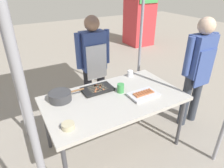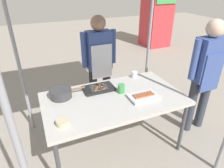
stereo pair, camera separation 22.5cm
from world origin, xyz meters
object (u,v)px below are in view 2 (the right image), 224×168
at_px(stall_table, 114,101).
at_px(condiment_bowl, 62,122).
at_px(neighbor_stall_left, 157,15).
at_px(cooking_wok, 61,93).
at_px(drink_cup_near_edge, 121,89).
at_px(tray_meat_skewers, 99,88).
at_px(vendor_woman, 99,60).
at_px(customer_nearby, 205,70).
at_px(drink_cup_by_wok, 134,75).
at_px(tray_grilled_sausages, 144,96).

height_order(stall_table, condiment_bowl, condiment_bowl).
bearing_deg(neighbor_stall_left, cooking_wok, -136.75).
bearing_deg(condiment_bowl, drink_cup_near_edge, 22.91).
distance_m(cooking_wok, condiment_bowl, 0.51).
height_order(drink_cup_near_edge, neighbor_stall_left, neighbor_stall_left).
height_order(tray_meat_skewers, neighbor_stall_left, neighbor_stall_left).
relative_size(cooking_wok, drink_cup_near_edge, 3.80).
xyz_separation_m(tray_meat_skewers, vendor_woman, (0.22, 0.56, 0.14)).
relative_size(tray_meat_skewers, drink_cup_near_edge, 3.46).
xyz_separation_m(stall_table, drink_cup_near_edge, (0.13, 0.06, 0.11)).
distance_m(cooking_wok, customer_nearby, 1.83).
bearing_deg(drink_cup_by_wok, condiment_bowl, -150.49).
distance_m(vendor_woman, customer_nearby, 1.44).
bearing_deg(drink_cup_near_edge, cooking_wok, 165.09).
relative_size(tray_meat_skewers, neighbor_stall_left, 0.20).
xyz_separation_m(tray_grilled_sausages, drink_cup_near_edge, (-0.18, 0.21, 0.03)).
bearing_deg(stall_table, vendor_woman, 81.53).
bearing_deg(vendor_woman, stall_table, 81.53).
xyz_separation_m(tray_grilled_sausages, drink_cup_by_wok, (0.16, 0.51, 0.02)).
xyz_separation_m(cooking_wok, neighbor_stall_left, (3.60, 3.38, 0.14)).
bearing_deg(tray_meat_skewers, vendor_woman, 68.98).
xyz_separation_m(drink_cup_by_wok, neighbor_stall_left, (2.57, 3.26, 0.15)).
bearing_deg(customer_nearby, drink_cup_by_wok, 147.69).
height_order(stall_table, vendor_woman, vendor_woman).
relative_size(stall_table, vendor_woman, 1.04).
xyz_separation_m(condiment_bowl, neighbor_stall_left, (3.68, 3.89, 0.16)).
xyz_separation_m(stall_table, condiment_bowl, (-0.63, -0.26, 0.08)).
relative_size(drink_cup_near_edge, neighbor_stall_left, 0.06).
distance_m(stall_table, tray_meat_skewers, 0.27).
bearing_deg(neighbor_stall_left, tray_grilled_sausages, -125.92).
height_order(condiment_bowl, customer_nearby, customer_nearby).
height_order(condiment_bowl, vendor_woman, vendor_woman).
distance_m(customer_nearby, neighbor_stall_left, 4.16).
xyz_separation_m(vendor_woman, customer_nearby, (1.11, -0.91, 0.01)).
bearing_deg(neighbor_stall_left, drink_cup_near_edge, -129.30).
distance_m(condiment_bowl, neighbor_stall_left, 5.35).
bearing_deg(drink_cup_near_edge, vendor_woman, 90.56).
relative_size(cooking_wok, condiment_bowl, 3.47).
bearing_deg(cooking_wok, customer_nearby, -11.35).
distance_m(drink_cup_near_edge, customer_nearby, 1.13).
distance_m(stall_table, vendor_woman, 0.83).
bearing_deg(tray_grilled_sausages, cooking_wok, 155.70).
xyz_separation_m(tray_grilled_sausages, vendor_woman, (-0.19, 0.94, 0.14)).
bearing_deg(neighbor_stall_left, tray_meat_skewers, -132.80).
relative_size(tray_meat_skewers, condiment_bowl, 3.15).
relative_size(stall_table, drink_cup_near_edge, 14.76).
bearing_deg(condiment_bowl, stall_table, 22.07).
distance_m(tray_grilled_sausages, cooking_wok, 0.95).
distance_m(tray_meat_skewers, customer_nearby, 1.38).
xyz_separation_m(cooking_wok, customer_nearby, (1.79, -0.36, 0.12)).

